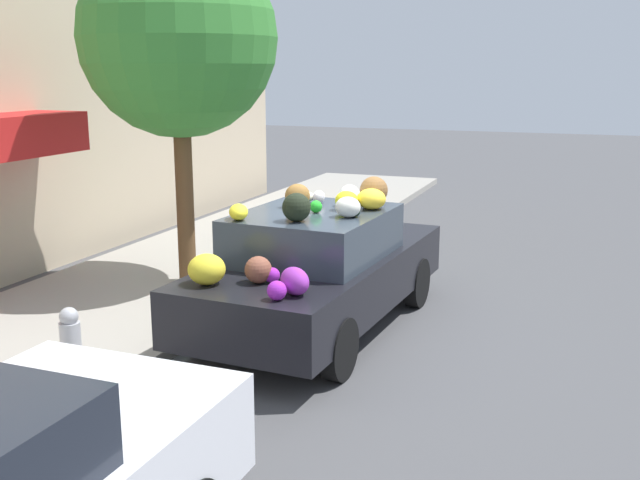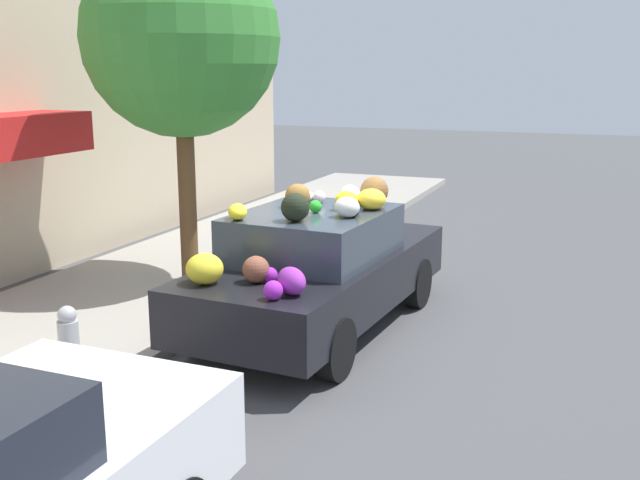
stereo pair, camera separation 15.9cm
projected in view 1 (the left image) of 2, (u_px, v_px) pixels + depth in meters
The scene contains 5 objects.
ground_plane at pixel (317, 328), 9.00m from camera, with size 60.00×60.00×0.00m, color #4C4C4F.
sidewalk_curb at pixel (127, 298), 9.91m from camera, with size 24.00×3.20×0.14m.
street_tree at pixel (178, 39), 9.75m from camera, with size 2.61×2.61×4.61m.
fire_hydrant at pixel (71, 343), 7.15m from camera, with size 0.20×0.20×0.70m.
art_car at pixel (319, 266), 8.78m from camera, with size 4.30×1.99×1.79m.
Camera 1 is at (-7.97, -3.06, 3.04)m, focal length 42.00 mm.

